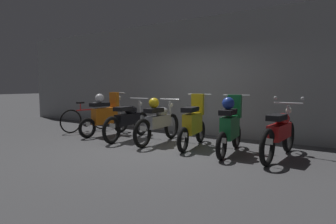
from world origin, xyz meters
name	(u,v)px	position (x,y,z in m)	size (l,w,h in m)	color
ground_plane	(159,150)	(0.00, 0.00, 0.00)	(80.00, 80.00, 0.00)	#4C4C4F
back_wall	(210,77)	(0.00, 2.41, 1.61)	(16.00, 0.30, 3.22)	gray
motorbike_slot_0	(105,115)	(-2.28, 0.66, 0.57)	(0.56, 1.68, 1.18)	black
motorbike_slot_1	(128,120)	(-1.37, 0.58, 0.49)	(0.56, 1.95, 1.03)	black
motorbike_slot_2	(158,121)	(-0.46, 0.62, 0.53)	(0.56, 1.95, 1.08)	black
motorbike_slot_3	(193,124)	(0.45, 0.69, 0.52)	(0.56, 1.67, 1.18)	black
motorbike_slot_4	(230,126)	(1.37, 0.57, 0.57)	(0.56, 1.68, 1.18)	black
motorbike_slot_5	(280,132)	(2.28, 0.73, 0.49)	(0.59, 1.95, 1.15)	black
bicycle	(87,119)	(-3.27, 0.85, 0.36)	(0.50, 1.72, 0.89)	black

